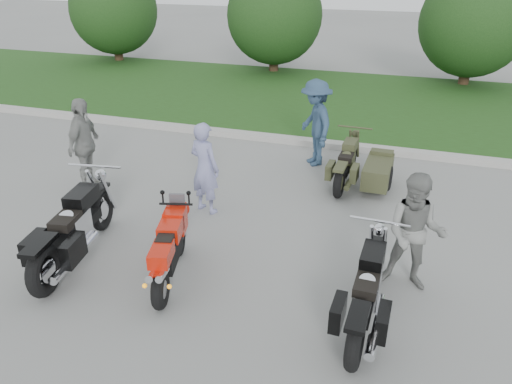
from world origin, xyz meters
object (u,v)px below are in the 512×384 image
(cruiser_left, at_px, (72,232))
(cruiser_right, at_px, (366,296))
(person_grey, at_px, (415,233))
(person_back, at_px, (84,145))
(sportbike_red, at_px, (169,250))
(person_denim, at_px, (315,123))
(cruiser_sidecar, at_px, (364,169))
(person_stripe, at_px, (205,168))

(cruiser_left, height_order, cruiser_right, cruiser_left)
(person_grey, bearing_deg, person_back, 169.51)
(sportbike_red, bearing_deg, cruiser_left, 165.48)
(sportbike_red, relative_size, person_grey, 1.05)
(cruiser_right, relative_size, person_denim, 1.21)
(cruiser_sidecar, xyz_separation_m, person_back, (-5.24, -1.79, 0.54))
(cruiser_left, xyz_separation_m, person_stripe, (1.22, 2.20, 0.33))
(cruiser_sidecar, relative_size, person_back, 1.15)
(cruiser_sidecar, bearing_deg, cruiser_left, -131.35)
(cruiser_left, xyz_separation_m, person_back, (-1.42, 2.37, 0.41))
(sportbike_red, distance_m, person_stripe, 2.24)
(cruiser_sidecar, xyz_separation_m, person_denim, (-1.23, 0.90, 0.57))
(cruiser_sidecar, xyz_separation_m, person_stripe, (-2.60, -1.97, 0.46))
(sportbike_red, xyz_separation_m, cruiser_sidecar, (2.21, 4.14, -0.13))
(person_grey, bearing_deg, cruiser_sidecar, 110.28)
(person_stripe, relative_size, person_denim, 0.89)
(cruiser_sidecar, distance_m, person_grey, 3.40)
(cruiser_sidecar, distance_m, person_denim, 1.63)
(cruiser_right, relative_size, person_stripe, 1.37)
(cruiser_right, relative_size, person_grey, 1.34)
(cruiser_left, bearing_deg, person_stripe, 51.13)
(sportbike_red, xyz_separation_m, person_grey, (3.26, 0.95, 0.34))
(cruiser_left, relative_size, person_stripe, 1.53)
(cruiser_left, distance_m, person_back, 2.80)
(cruiser_left, height_order, cruiser_sidecar, cruiser_left)
(person_denim, bearing_deg, cruiser_right, -14.27)
(person_grey, height_order, person_back, person_back)
(sportbike_red, height_order, cruiser_sidecar, sportbike_red)
(person_denim, height_order, person_back, person_denim)
(person_denim, bearing_deg, cruiser_sidecar, 20.42)
(cruiser_left, bearing_deg, person_denim, 53.02)
(cruiser_sidecar, bearing_deg, person_grey, -70.66)
(person_stripe, xyz_separation_m, person_back, (-2.64, 0.18, 0.07))
(cruiser_left, distance_m, cruiser_right, 4.38)
(sportbike_red, relative_size, person_back, 0.98)
(person_grey, distance_m, person_denim, 4.69)
(cruiser_sidecar, relative_size, person_stripe, 1.26)
(person_grey, distance_m, person_back, 6.45)
(sportbike_red, distance_m, person_denim, 5.15)
(sportbike_red, distance_m, cruiser_right, 2.78)
(person_stripe, height_order, person_denim, person_denim)
(cruiser_sidecar, bearing_deg, person_stripe, -141.76)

